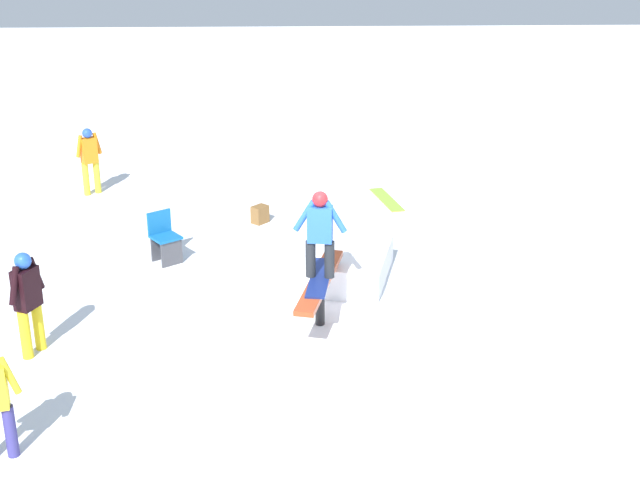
{
  "coord_description": "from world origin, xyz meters",
  "views": [
    {
      "loc": [
        11.76,
        -0.38,
        6.03
      ],
      "look_at": [
        0.0,
        0.0,
        1.34
      ],
      "focal_mm": 50.0,
      "sensor_mm": 36.0,
      "label": 1
    }
  ],
  "objects_px": {
    "main_rider_on_rail": "(320,236)",
    "folding_chair": "(164,239)",
    "loose_snowboard_lime": "(387,200)",
    "bystander_orange": "(90,157)",
    "backpack_on_snow": "(260,214)",
    "rail_feature": "(320,286)",
    "bystander_black": "(28,298)"
  },
  "relations": [
    {
      "from": "rail_feature",
      "to": "backpack_on_snow",
      "type": "bearing_deg",
      "value": -153.26
    },
    {
      "from": "bystander_black",
      "to": "backpack_on_snow",
      "type": "distance_m",
      "value": 5.9
    },
    {
      "from": "bystander_black",
      "to": "backpack_on_snow",
      "type": "xyz_separation_m",
      "value": [
        -5.05,
        2.97,
        -0.67
      ]
    },
    {
      "from": "backpack_on_snow",
      "to": "folding_chair",
      "type": "bearing_deg",
      "value": -177.83
    },
    {
      "from": "main_rider_on_rail",
      "to": "backpack_on_snow",
      "type": "bearing_deg",
      "value": -158.74
    },
    {
      "from": "bystander_orange",
      "to": "backpack_on_snow",
      "type": "relative_size",
      "value": 4.15
    },
    {
      "from": "main_rider_on_rail",
      "to": "folding_chair",
      "type": "bearing_deg",
      "value": -125.56
    },
    {
      "from": "rail_feature",
      "to": "folding_chair",
      "type": "distance_m",
      "value": 3.57
    },
    {
      "from": "loose_snowboard_lime",
      "to": "folding_chair",
      "type": "height_order",
      "value": "folding_chair"
    },
    {
      "from": "main_rider_on_rail",
      "to": "loose_snowboard_lime",
      "type": "xyz_separation_m",
      "value": [
        -5.53,
        1.55,
        -1.39
      ]
    },
    {
      "from": "folding_chair",
      "to": "backpack_on_snow",
      "type": "relative_size",
      "value": 2.59
    },
    {
      "from": "loose_snowboard_lime",
      "to": "backpack_on_snow",
      "type": "xyz_separation_m",
      "value": [
        1.24,
        -2.57,
        0.16
      ]
    },
    {
      "from": "bystander_orange",
      "to": "folding_chair",
      "type": "height_order",
      "value": "bystander_orange"
    },
    {
      "from": "main_rider_on_rail",
      "to": "backpack_on_snow",
      "type": "height_order",
      "value": "main_rider_on_rail"
    },
    {
      "from": "loose_snowboard_lime",
      "to": "bystander_orange",
      "type": "bearing_deg",
      "value": -108.53
    },
    {
      "from": "loose_snowboard_lime",
      "to": "main_rider_on_rail",
      "type": "bearing_deg",
      "value": -28.55
    },
    {
      "from": "rail_feature",
      "to": "bystander_black",
      "type": "xyz_separation_m",
      "value": [
        0.75,
        -3.98,
        0.22
      ]
    },
    {
      "from": "bystander_orange",
      "to": "main_rider_on_rail",
      "type": "bearing_deg",
      "value": 91.07
    },
    {
      "from": "bystander_black",
      "to": "backpack_on_snow",
      "type": "bearing_deg",
      "value": -6.67
    },
    {
      "from": "bystander_orange",
      "to": "backpack_on_snow",
      "type": "height_order",
      "value": "bystander_orange"
    },
    {
      "from": "main_rider_on_rail",
      "to": "loose_snowboard_lime",
      "type": "bearing_deg",
      "value": 172.29
    },
    {
      "from": "folding_chair",
      "to": "loose_snowboard_lime",
      "type": "bearing_deg",
      "value": 0.31
    },
    {
      "from": "loose_snowboard_lime",
      "to": "backpack_on_snow",
      "type": "height_order",
      "value": "backpack_on_snow"
    },
    {
      "from": "loose_snowboard_lime",
      "to": "backpack_on_snow",
      "type": "distance_m",
      "value": 2.85
    },
    {
      "from": "folding_chair",
      "to": "backpack_on_snow",
      "type": "xyz_separation_m",
      "value": [
        -1.84,
        1.57,
        -0.24
      ]
    },
    {
      "from": "main_rider_on_rail",
      "to": "loose_snowboard_lime",
      "type": "height_order",
      "value": "main_rider_on_rail"
    },
    {
      "from": "rail_feature",
      "to": "folding_chair",
      "type": "relative_size",
      "value": 2.53
    },
    {
      "from": "main_rider_on_rail",
      "to": "loose_snowboard_lime",
      "type": "distance_m",
      "value": 5.91
    },
    {
      "from": "folding_chair",
      "to": "backpack_on_snow",
      "type": "height_order",
      "value": "folding_chair"
    },
    {
      "from": "folding_chair",
      "to": "backpack_on_snow",
      "type": "distance_m",
      "value": 2.43
    },
    {
      "from": "bystander_orange",
      "to": "folding_chair",
      "type": "distance_m",
      "value": 4.21
    },
    {
      "from": "bystander_orange",
      "to": "bystander_black",
      "type": "xyz_separation_m",
      "value": [
        6.89,
        0.6,
        0.05
      ]
    }
  ]
}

